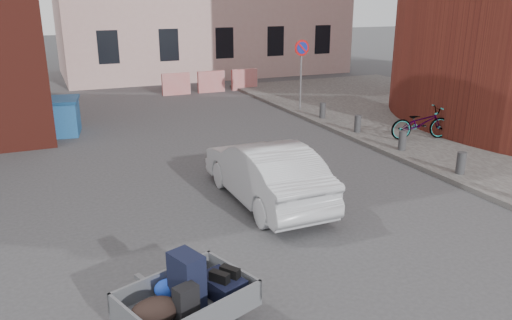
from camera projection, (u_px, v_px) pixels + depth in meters
name	position (u px, v px, depth m)	size (l,w,h in m)	color
ground	(257.00, 244.00, 9.04)	(120.00, 120.00, 0.00)	#38383A
sidewalk	(488.00, 133.00, 16.31)	(9.00, 24.00, 0.12)	#474442
no_parking_sign	(301.00, 60.00, 18.97)	(0.60, 0.09, 2.65)	gray
bollards	(402.00, 141.00, 14.16)	(0.22, 9.02, 0.55)	#3A3A3D
barriers	(211.00, 82.00, 23.57)	(4.70, 0.18, 1.00)	red
trailer	(186.00, 299.00, 6.32)	(1.88, 1.98, 1.20)	black
dumpster	(34.00, 118.00, 16.03)	(3.00, 1.87, 1.18)	#215EA1
silver_car	(265.00, 172.00, 10.78)	(1.42, 4.06, 1.34)	#BABDC2
bicycle	(421.00, 123.00, 15.24)	(0.66, 1.90, 1.00)	black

